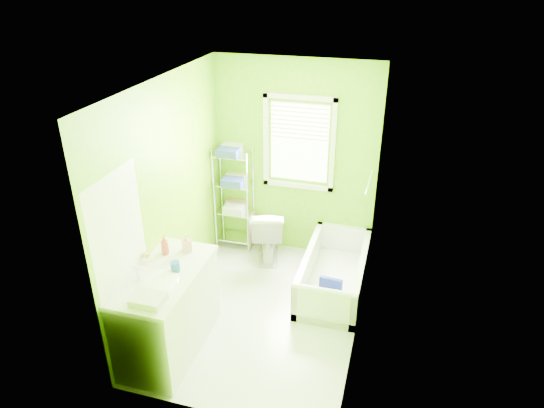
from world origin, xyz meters
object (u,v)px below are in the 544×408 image
(toilet, at_px, (268,232))
(vanity, at_px, (168,310))
(wire_shelf_unit, at_px, (235,188))
(bathtub, at_px, (333,278))

(toilet, height_order, vanity, vanity)
(vanity, relative_size, wire_shelf_unit, 0.84)
(toilet, distance_m, vanity, 2.00)
(bathtub, distance_m, wire_shelf_unit, 1.77)
(wire_shelf_unit, bearing_deg, vanity, -89.17)
(bathtub, xyz_separation_m, toilet, (-0.97, 0.49, 0.21))
(vanity, distance_m, wire_shelf_unit, 2.14)
(bathtub, height_order, toilet, toilet)
(bathtub, xyz_separation_m, vanity, (-1.44, -1.45, 0.33))
(toilet, xyz_separation_m, wire_shelf_unit, (-0.50, 0.16, 0.52))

